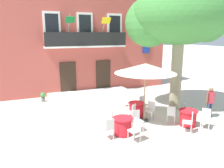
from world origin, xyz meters
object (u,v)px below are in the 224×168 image
cafe_chair_middle_2 (132,112)px  cafe_table_front (188,118)px  cafe_chair_near_tree_0 (112,118)px  cafe_chair_near_tree_2 (136,129)px  cafe_table_near_tree (123,126)px  cafe_chair_middle_0 (143,103)px  cafe_chair_near_tree_1 (109,127)px  cafe_chair_front_0 (187,110)px  cafe_chair_near_tree_3 (137,119)px  ground_planter_left (43,97)px  cafe_chair_middle_3 (151,109)px  pedestrian_near_entrance (210,101)px  cafe_chair_front_3 (206,117)px  cafe_chair_front_2 (189,121)px  plane_tree (178,17)px  cafe_table_middle (136,110)px  cafe_chair_middle_1 (124,104)px  cafe_umbrella (146,69)px  cafe_chair_front_1 (171,114)px

cafe_chair_middle_2 → cafe_table_front: bearing=-32.5°
cafe_chair_near_tree_0 → cafe_chair_near_tree_2: 1.51m
cafe_table_near_tree → cafe_chair_middle_0: size_ratio=0.95×
cafe_chair_near_tree_1 → cafe_chair_front_0: (4.36, 0.48, 0.00)m
cafe_chair_near_tree_0 → cafe_chair_middle_2: (1.16, 0.35, 0.00)m
cafe_table_near_tree → cafe_chair_near_tree_3: size_ratio=0.95×
cafe_chair_near_tree_2 → cafe_table_front: bearing=7.7°
cafe_chair_near_tree_0 → cafe_chair_near_tree_2: (0.39, -1.46, 0.00)m
cafe_chair_near_tree_1 → ground_planter_left: size_ratio=1.51×
cafe_chair_near_tree_3 → cafe_chair_middle_3: same height
ground_planter_left → pedestrian_near_entrance: size_ratio=0.38×
cafe_chair_front_3 → cafe_chair_near_tree_0: bearing=158.0°
cafe_chair_front_3 → cafe_table_near_tree: bearing=167.3°
cafe_chair_middle_2 → cafe_chair_front_2: bearing=-48.9°
cafe_chair_middle_3 → cafe_table_near_tree: bearing=-153.1°
cafe_chair_near_tree_3 → plane_tree: bearing=29.2°
cafe_table_middle → cafe_chair_middle_1: 0.77m
cafe_chair_near_tree_1 → cafe_chair_middle_2: same height
cafe_table_middle → ground_planter_left: (-4.18, 4.54, -0.05)m
cafe_chair_middle_1 → cafe_chair_middle_0: bearing=-12.9°
cafe_chair_middle_1 → cafe_umbrella: 2.49m
cafe_umbrella → cafe_chair_front_0: bearing=-18.4°
cafe_chair_front_2 → cafe_chair_middle_0: bearing=100.9°
cafe_chair_near_tree_3 → cafe_chair_front_3: 3.14m
cafe_table_middle → cafe_chair_front_1: (1.06, -1.46, 0.14)m
cafe_table_near_tree → cafe_chair_near_tree_2: size_ratio=0.95×
cafe_chair_middle_2 → cafe_chair_front_3: (2.74, -1.92, 0.00)m
cafe_chair_middle_2 → cafe_chair_front_0: 2.76m
cafe_chair_near_tree_1 → cafe_chair_front_0: size_ratio=1.00×
cafe_chair_middle_0 → cafe_table_near_tree: bearing=-137.1°
cafe_table_near_tree → cafe_chair_middle_1: cafe_chair_middle_1 is taller
cafe_chair_middle_0 → cafe_chair_middle_3: 1.01m
cafe_chair_front_1 → cafe_umbrella: 2.45m
cafe_chair_near_tree_0 → cafe_chair_middle_0: same height
cafe_chair_near_tree_1 → pedestrian_near_entrance: size_ratio=0.57×
cafe_chair_near_tree_1 → cafe_chair_front_0: bearing=6.3°
cafe_chair_middle_3 → pedestrian_near_entrance: (2.85, -0.97, 0.37)m
cafe_chair_near_tree_1 → cafe_chair_front_0: 4.39m
cafe_chair_middle_0 → cafe_chair_middle_2: size_ratio=1.00×
cafe_chair_middle_3 → cafe_chair_front_1: same height
cafe_chair_middle_0 → pedestrian_near_entrance: bearing=-36.1°
cafe_chair_near_tree_3 → cafe_chair_middle_1: same height
cafe_chair_middle_3 → plane_tree: bearing=25.4°
cafe_table_near_tree → cafe_chair_front_0: bearing=4.5°
cafe_chair_middle_2 → cafe_chair_middle_0: bearing=38.4°
plane_tree → cafe_chair_near_tree_0: 6.39m
plane_tree → ground_planter_left: plane_tree is taller
cafe_chair_near_tree_2 → cafe_chair_middle_3: same height
cafe_chair_near_tree_0 → cafe_chair_front_3: same height
cafe_chair_near_tree_0 → cafe_umbrella: cafe_umbrella is taller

